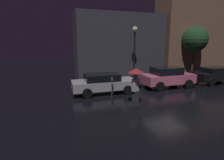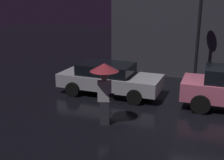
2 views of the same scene
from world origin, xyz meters
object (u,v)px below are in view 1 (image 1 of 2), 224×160
object	(u,v)px
parked_car_black	(216,74)
parking_meter	(112,85)
street_lamp_near	(135,43)
parked_car_silver	(104,83)
pedestrian_with_umbrella	(136,78)
parked_car_pink	(167,77)

from	to	relation	value
parked_car_black	parking_meter	world-z (taller)	parked_car_black
parked_car_black	street_lamp_near	size ratio (longest dim) A/B	0.97
parked_car_black	parked_car_silver	bearing A→B (deg)	178.95
pedestrian_with_umbrella	street_lamp_near	world-z (taller)	street_lamp_near
parked_car_silver	street_lamp_near	world-z (taller)	street_lamp_near
parked_car_silver	parked_car_black	world-z (taller)	parked_car_black
parked_car_pink	parking_meter	world-z (taller)	parked_car_pink
parked_car_pink	street_lamp_near	world-z (taller)	street_lamp_near
parked_car_silver	parking_meter	xyz separation A→B (m)	(0.20, -1.19, 0.10)
parked_car_silver	parked_car_black	xyz separation A→B (m)	(10.09, 0.04, 0.04)
parking_meter	street_lamp_near	world-z (taller)	street_lamp_near
parked_car_black	parking_meter	distance (m)	9.97
parked_car_pink	pedestrian_with_umbrella	bearing A→B (deg)	-145.04
parked_car_silver	parked_car_pink	size ratio (longest dim) A/B	1.09
pedestrian_with_umbrella	parking_meter	bearing A→B (deg)	-85.35
parked_car_silver	pedestrian_with_umbrella	distance (m)	3.23
parking_meter	street_lamp_near	bearing A→B (deg)	48.33
pedestrian_with_umbrella	street_lamp_near	bearing A→B (deg)	-133.66
parking_meter	parked_car_silver	bearing A→B (deg)	99.34
parked_car_black	parking_meter	size ratio (longest dim) A/B	3.53
parked_car_black	parking_meter	bearing A→B (deg)	-174.18
street_lamp_near	parked_car_pink	bearing A→B (deg)	-55.32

